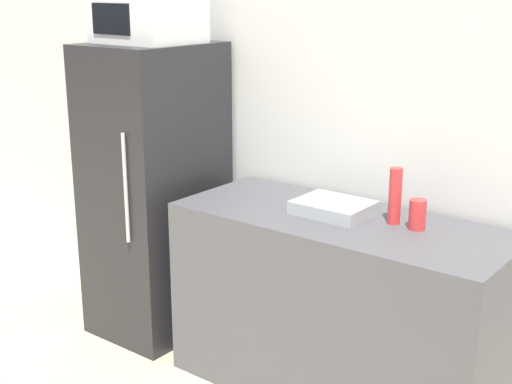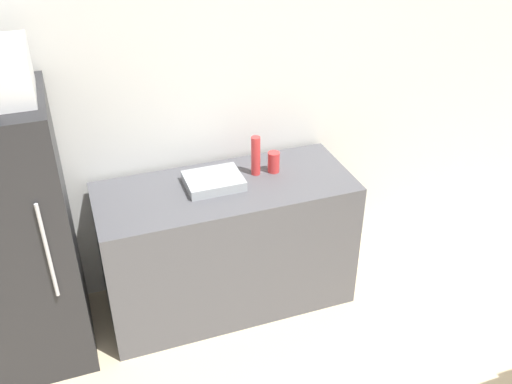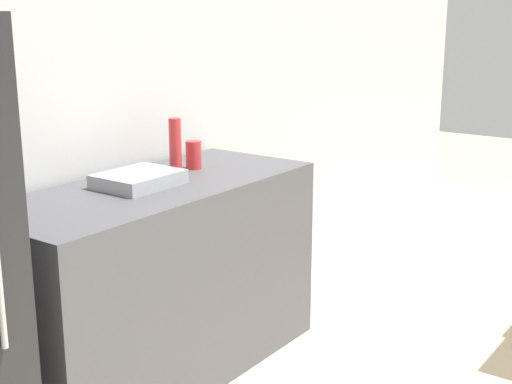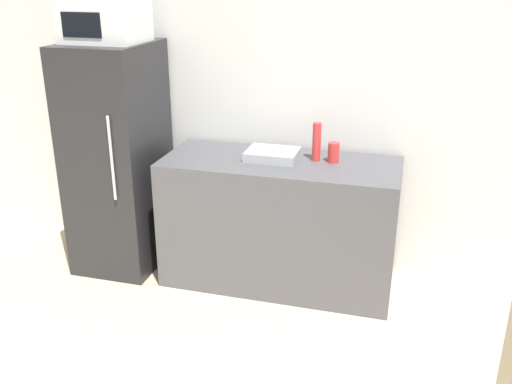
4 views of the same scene
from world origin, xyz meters
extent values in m
cube|color=silver|center=(0.00, 2.93, 1.30)|extent=(8.00, 0.06, 2.60)
cube|color=#232326|center=(-1.32, 2.53, 0.81)|extent=(0.56, 0.67, 1.62)
cylinder|color=#B7B7BC|center=(-1.16, 2.18, 0.93)|extent=(0.02, 0.02, 0.57)
cube|color=white|center=(-1.32, 2.53, 1.74)|extent=(0.49, 0.41, 0.26)
cube|color=black|center=(-1.37, 2.32, 1.74)|extent=(0.27, 0.01, 0.15)
cube|color=#4C4C51|center=(-0.13, 2.55, 0.44)|extent=(1.57, 0.64, 0.89)
cube|color=#9EA3A8|center=(-0.20, 2.58, 0.92)|extent=(0.34, 0.27, 0.06)
cylinder|color=red|center=(0.09, 2.63, 1.02)|extent=(0.06, 0.06, 0.25)
cylinder|color=red|center=(0.20, 2.62, 0.95)|extent=(0.07, 0.07, 0.13)
camera|label=1|loc=(1.45, -0.11, 1.91)|focal=50.00mm
camera|label=2|loc=(-0.95, -0.27, 2.67)|focal=40.00mm
camera|label=3|loc=(-2.29, 0.44, 1.62)|focal=50.00mm
camera|label=4|loc=(0.67, -0.93, 2.08)|focal=40.00mm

